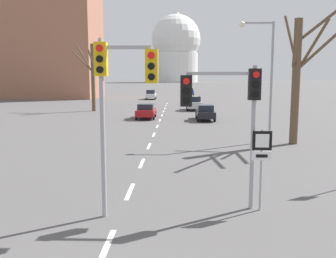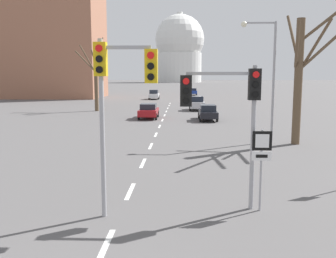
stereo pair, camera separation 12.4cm
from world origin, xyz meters
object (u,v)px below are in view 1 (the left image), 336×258
sedan_near_left (194,103)px  sedan_far_left (190,92)px  sedan_mid_centre (146,111)px  traffic_signal_centre_tall (119,84)px  sedan_far_right (151,95)px  sedan_near_right (205,112)px  traffic_signal_near_right (230,101)px  route_sign_post (262,156)px  street_lamp_right (265,68)px

sedan_near_left → sedan_far_left: sedan_near_left is taller
sedan_mid_centre → sedan_far_left: 47.08m
traffic_signal_centre_tall → sedan_far_right: traffic_signal_centre_tall is taller
sedan_mid_centre → sedan_near_right: bearing=-11.9°
sedan_far_left → traffic_signal_near_right: bearing=-90.8°
traffic_signal_near_right → sedan_far_left: size_ratio=1.06×
traffic_signal_near_right → sedan_far_left: (0.95, 72.32, -2.64)m
traffic_signal_centre_tall → sedan_near_left: (3.67, 35.70, -3.11)m
route_sign_post → sedan_near_left: route_sign_post is taller
street_lamp_right → sedan_mid_centre: street_lamp_right is taller
traffic_signal_centre_tall → sedan_far_left: traffic_signal_centre_tall is taller
traffic_signal_centre_tall → sedan_far_left: 73.35m
street_lamp_right → route_sign_post: bearing=-102.9°
route_sign_post → sedan_far_left: size_ratio=0.61×
sedan_mid_centre → sedan_far_right: bearing=93.3°
traffic_signal_centre_tall → sedan_far_right: size_ratio=1.22×
street_lamp_right → sedan_far_left: street_lamp_right is taller
sedan_far_left → sedan_far_right: sedan_far_right is taller
route_sign_post → sedan_far_left: 72.50m
sedan_near_right → sedan_mid_centre: sedan_near_right is taller
traffic_signal_near_right → traffic_signal_centre_tall: traffic_signal_centre_tall is taller
traffic_signal_centre_tall → sedan_mid_centre: bearing=93.3°
traffic_signal_near_right → sedan_near_left: (0.36, 34.86, -2.56)m
route_sign_post → sedan_mid_centre: route_sign_post is taller
sedan_near_right → sedan_far_right: size_ratio=1.02×
sedan_mid_centre → sedan_far_right: 31.19m
sedan_near_right → sedan_far_left: bearing=90.1°
route_sign_post → sedan_far_right: bearing=97.6°
street_lamp_right → sedan_far_left: size_ratio=1.77×
traffic_signal_near_right → sedan_far_right: traffic_signal_near_right is taller
route_sign_post → sedan_far_right: route_sign_post is taller
route_sign_post → sedan_near_left: 35.05m
route_sign_post → sedan_near_right: (0.01, 24.54, -1.00)m
sedan_mid_centre → traffic_signal_centre_tall: bearing=-86.7°
sedan_near_left → sedan_far_right: size_ratio=0.95×
sedan_near_left → traffic_signal_near_right: bearing=-90.6°
traffic_signal_centre_tall → sedan_near_right: 25.77m
traffic_signal_near_right → sedan_mid_centre: traffic_signal_near_right is taller
route_sign_post → sedan_far_right: (-7.63, 56.91, -0.90)m
sedan_mid_centre → route_sign_post: bearing=-77.3°
traffic_signal_near_right → traffic_signal_centre_tall: size_ratio=0.86×
traffic_signal_near_right → sedan_far_right: 57.18m
street_lamp_right → sedan_near_left: 23.01m
sedan_near_left → sedan_far_right: sedan_near_left is taller
traffic_signal_centre_tall → sedan_far_right: bearing=93.3°
traffic_signal_centre_tall → route_sign_post: traffic_signal_centre_tall is taller
traffic_signal_near_right → traffic_signal_centre_tall: 3.46m
sedan_near_left → sedan_far_right: 22.96m
route_sign_post → traffic_signal_centre_tall: bearing=-171.3°
traffic_signal_centre_tall → sedan_near_left: size_ratio=1.29×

